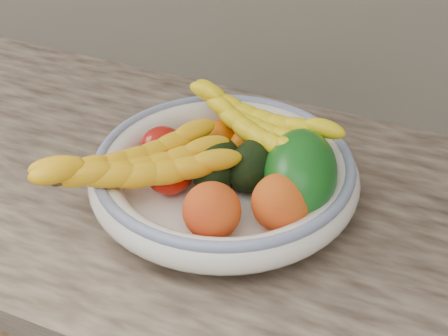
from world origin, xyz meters
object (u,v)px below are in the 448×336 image
Objects in this scene: fruit_bowl at (224,174)px; green_mango at (300,173)px; banana_bunch_front at (135,170)px; banana_bunch_back at (255,127)px.

fruit_bowl is 0.11m from green_mango.
green_mango is 0.23m from banana_bunch_front.
banana_bunch_back is at bearing 6.32° from banana_bunch_front.
banana_bunch_back reaches higher than fruit_bowl.
banana_bunch_back reaches higher than banana_bunch_front.
banana_bunch_front is (-0.11, -0.16, -0.01)m from banana_bunch_back.
banana_bunch_front is (-0.10, -0.08, 0.03)m from fruit_bowl.
banana_bunch_front is at bearing -175.51° from green_mango.
green_mango reaches higher than fruit_bowl.
banana_bunch_back is 0.92× the size of banana_bunch_front.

